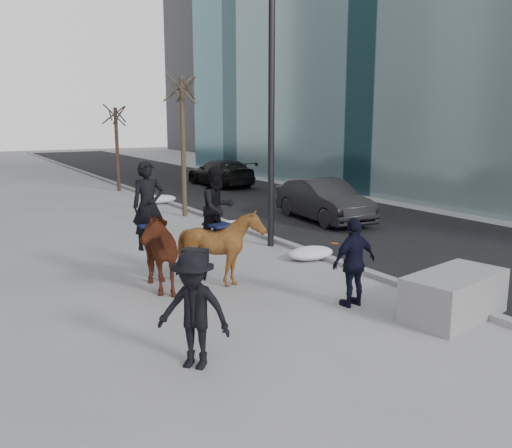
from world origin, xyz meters
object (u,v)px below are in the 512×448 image
mounted_right (221,239)px  planter (454,295)px  mounted_left (152,243)px  car_near (323,200)px

mounted_right → planter: bearing=-54.9°
mounted_left → mounted_right: mounted_left is taller
mounted_left → mounted_right: (1.42, -0.43, 0.02)m
planter → car_near: car_near is taller
planter → mounted_left: (-4.21, 4.40, 0.60)m
planter → mounted_left: bearing=133.7°
mounted_left → mounted_right: bearing=-17.0°
planter → car_near: size_ratio=0.46×
planter → car_near: bearing=66.8°
car_near → mounted_right: bearing=-137.4°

